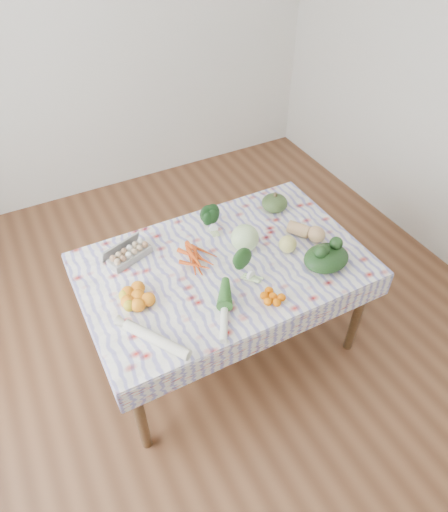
{
  "coord_description": "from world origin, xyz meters",
  "views": [
    {
      "loc": [
        -0.9,
        -1.71,
        2.63
      ],
      "look_at": [
        0.0,
        0.0,
        0.82
      ],
      "focal_mm": 32.0,
      "sensor_mm": 36.0,
      "label": 1
    }
  ],
  "objects_px": {
    "egg_carton": "(130,255)",
    "kabocha_squash": "(275,203)",
    "dining_table": "(224,273)",
    "cabbage": "(245,238)",
    "grapefruit": "(288,244)",
    "butternut_squash": "(307,230)"
  },
  "relations": [
    {
      "from": "egg_carton",
      "to": "kabocha_squash",
      "type": "bearing_deg",
      "value": -18.67
    },
    {
      "from": "dining_table",
      "to": "kabocha_squash",
      "type": "bearing_deg",
      "value": 29.23
    },
    {
      "from": "butternut_squash",
      "to": "grapefruit",
      "type": "distance_m",
      "value": 0.18
    },
    {
      "from": "dining_table",
      "to": "egg_carton",
      "type": "distance_m",
      "value": 0.57
    },
    {
      "from": "dining_table",
      "to": "butternut_squash",
      "type": "height_order",
      "value": "butternut_squash"
    },
    {
      "from": "dining_table",
      "to": "cabbage",
      "type": "relative_size",
      "value": 9.48
    },
    {
      "from": "cabbage",
      "to": "butternut_squash",
      "type": "distance_m",
      "value": 0.41
    },
    {
      "from": "dining_table",
      "to": "butternut_squash",
      "type": "bearing_deg",
      "value": -2.97
    },
    {
      "from": "grapefruit",
      "to": "dining_table",
      "type": "bearing_deg",
      "value": 168.2
    },
    {
      "from": "kabocha_squash",
      "to": "grapefruit",
      "type": "distance_m",
      "value": 0.41
    },
    {
      "from": "kabocha_squash",
      "to": "butternut_squash",
      "type": "distance_m",
      "value": 0.33
    },
    {
      "from": "egg_carton",
      "to": "cabbage",
      "type": "distance_m",
      "value": 0.69
    },
    {
      "from": "egg_carton",
      "to": "grapefruit",
      "type": "distance_m",
      "value": 0.94
    },
    {
      "from": "egg_carton",
      "to": "butternut_squash",
      "type": "relative_size",
      "value": 1.15
    },
    {
      "from": "cabbage",
      "to": "grapefruit",
      "type": "xyz_separation_m",
      "value": [
        0.22,
        -0.14,
        -0.03
      ]
    },
    {
      "from": "butternut_squash",
      "to": "cabbage",
      "type": "bearing_deg",
      "value": 135.17
    },
    {
      "from": "dining_table",
      "to": "egg_carton",
      "type": "bearing_deg",
      "value": 148.62
    },
    {
      "from": "cabbage",
      "to": "butternut_squash",
      "type": "bearing_deg",
      "value": -12.13
    },
    {
      "from": "dining_table",
      "to": "cabbage",
      "type": "distance_m",
      "value": 0.25
    },
    {
      "from": "egg_carton",
      "to": "kabocha_squash",
      "type": "relative_size",
      "value": 1.55
    },
    {
      "from": "dining_table",
      "to": "egg_carton",
      "type": "xyz_separation_m",
      "value": [
        -0.48,
        0.29,
        0.12
      ]
    },
    {
      "from": "kabocha_squash",
      "to": "cabbage",
      "type": "relative_size",
      "value": 1.02
    }
  ]
}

